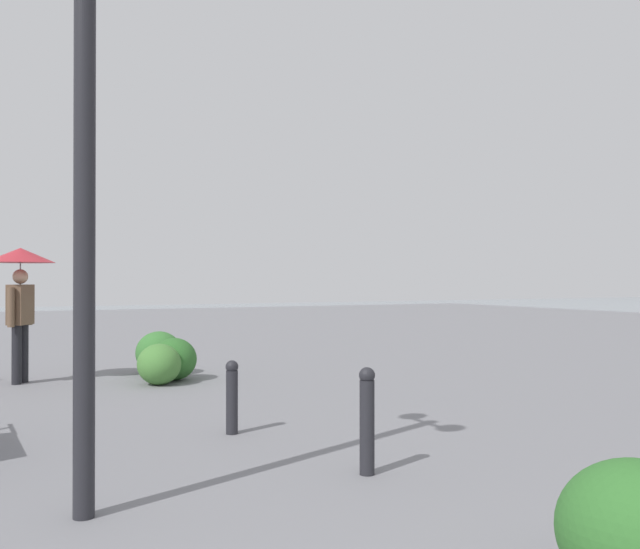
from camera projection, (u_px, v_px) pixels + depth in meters
The scene contains 7 objects.
lamppost at pixel (85, 80), 4.55m from camera, with size 0.98×0.28×4.35m.
pedestrian at pixel (20, 276), 10.39m from camera, with size 1.00×1.00×2.03m.
bollard_near at pixel (367, 419), 5.54m from camera, with size 0.13×0.13×0.86m.
bollard_mid at pixel (232, 395), 7.00m from camera, with size 0.13×0.13×0.74m.
shrub_round at pixel (159, 353), 11.38m from camera, with size 0.83×0.75×0.70m.
shrub_wide at pixel (174, 359), 10.71m from camera, with size 0.77×0.69×0.65m.
shrub_tall at pixel (159, 364), 10.26m from camera, with size 0.71×0.64×0.61m.
Camera 1 is at (-0.69, 1.77, 1.56)m, focal length 39.01 mm.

